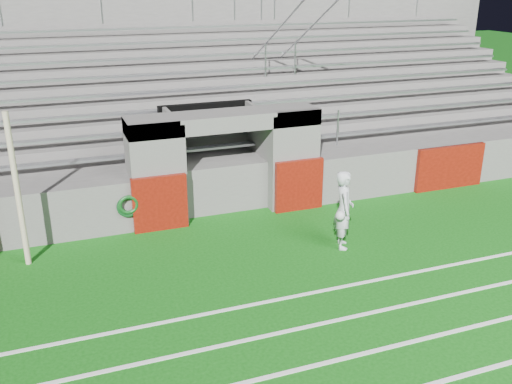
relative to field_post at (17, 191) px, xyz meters
name	(u,v)px	position (x,y,z in m)	size (l,w,h in m)	color
ground	(277,272)	(4.79, -2.19, -1.64)	(90.00, 90.00, 0.00)	#0D500D
field_post	(17,191)	(0.00, 0.00, 0.00)	(0.12, 0.12, 3.27)	beige
stadium_structure	(183,118)	(4.79, 5.78, -0.15)	(26.00, 8.48, 5.42)	#585653
goalkeeper_with_ball	(344,210)	(6.61, -1.58, -0.75)	(0.66, 0.78, 1.78)	silver
hose_coil	(128,206)	(2.26, 0.74, -0.92)	(0.54, 0.15, 0.57)	#0C3C16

